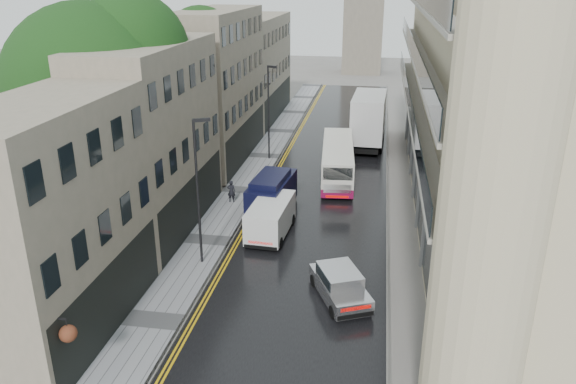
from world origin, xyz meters
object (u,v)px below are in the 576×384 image
(navy_van, at_px, (249,201))
(white_lorry, at_px, (353,124))
(cream_bus, at_px, (323,173))
(tree_near, at_px, (95,118))
(tree_far, at_px, (178,88))
(lamp_post_far, at_px, (269,113))
(silver_hatchback, at_px, (334,303))
(lamp_post_near, at_px, (198,194))
(white_van, at_px, (248,229))
(pedestrian, at_px, (231,191))

(navy_van, bearing_deg, white_lorry, 76.53)
(cream_bus, bearing_deg, tree_near, -149.88)
(tree_far, height_order, lamp_post_far, tree_far)
(silver_hatchback, height_order, navy_van, navy_van)
(lamp_post_near, bearing_deg, silver_hatchback, -52.80)
(lamp_post_near, bearing_deg, tree_far, 87.90)
(tree_near, bearing_deg, cream_bus, 34.68)
(silver_hatchback, height_order, lamp_post_far, lamp_post_far)
(white_van, xyz_separation_m, lamp_post_far, (-1.91, 16.06, 2.88))
(tree_far, distance_m, navy_van, 14.14)
(silver_hatchback, bearing_deg, lamp_post_near, 127.41)
(tree_near, bearing_deg, white_van, -6.15)
(cream_bus, height_order, silver_hatchback, cream_bus)
(tree_near, xyz_separation_m, cream_bus, (12.39, 8.57, -5.58))
(lamp_post_near, bearing_deg, lamp_post_far, 65.27)
(tree_near, relative_size, tree_far, 1.11)
(white_van, distance_m, pedestrian, 6.61)
(navy_van, height_order, pedestrian, navy_van)
(navy_van, relative_size, lamp_post_near, 0.67)
(tree_near, relative_size, lamp_post_near, 1.77)
(tree_near, bearing_deg, pedestrian, 38.20)
(cream_bus, bearing_deg, navy_van, -127.96)
(white_van, height_order, navy_van, navy_van)
(cream_bus, bearing_deg, lamp_post_near, -118.37)
(silver_hatchback, xyz_separation_m, navy_van, (-6.20, 9.91, 0.56))
(tree_near, xyz_separation_m, white_van, (9.06, -0.98, -5.85))
(cream_bus, height_order, lamp_post_far, lamp_post_far)
(tree_far, distance_m, lamp_post_near, 17.93)
(tree_near, distance_m, lamp_post_near, 8.40)
(silver_hatchback, bearing_deg, tree_far, 100.54)
(white_lorry, bearing_deg, navy_van, -106.85)
(cream_bus, relative_size, navy_van, 1.87)
(silver_hatchback, relative_size, white_van, 0.88)
(white_lorry, relative_size, lamp_post_near, 1.17)
(tree_far, relative_size, navy_van, 2.37)
(tree_far, bearing_deg, cream_bus, -20.10)
(silver_hatchback, bearing_deg, white_lorry, 67.09)
(pedestrian, xyz_separation_m, lamp_post_far, (0.65, 9.97, 3.09))
(white_van, bearing_deg, navy_van, 105.06)
(tree_near, relative_size, white_lorry, 1.51)
(cream_bus, distance_m, white_van, 10.12)
(white_lorry, bearing_deg, cream_bus, -96.50)
(pedestrian, bearing_deg, white_van, 114.81)
(tree_far, bearing_deg, lamp_post_far, 16.95)
(cream_bus, xyz_separation_m, lamp_post_near, (-5.31, -12.02, 2.69))
(silver_hatchback, distance_m, lamp_post_far, 23.95)
(cream_bus, height_order, pedestrian, cream_bus)
(tree_near, xyz_separation_m, lamp_post_near, (7.09, -3.45, -2.90))
(pedestrian, bearing_deg, silver_hatchback, 124.66)
(white_van, bearing_deg, silver_hatchback, -46.47)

